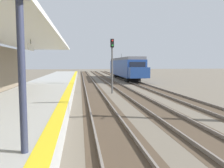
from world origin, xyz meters
The scene contains 6 objects.
station_platform centered at (-2.50, 16.00, 0.45)m, with size 5.00×80.00×0.91m.
track_pair_nearest_platform centered at (1.90, 20.00, 0.05)m, with size 2.34×120.00×0.16m.
track_pair_middle centered at (5.30, 20.00, 0.05)m, with size 2.34×120.00×0.16m.
track_pair_far_side centered at (8.70, 20.00, 0.05)m, with size 2.34×120.00×0.16m.
approaching_train centered at (8.70, 39.41, 2.18)m, with size 2.93×19.60×4.76m.
rail_signal_post centered at (3.67, 21.00, 3.19)m, with size 0.32×0.34×5.20m.
Camera 1 is at (0.61, -0.43, 2.91)m, focal length 36.20 mm.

